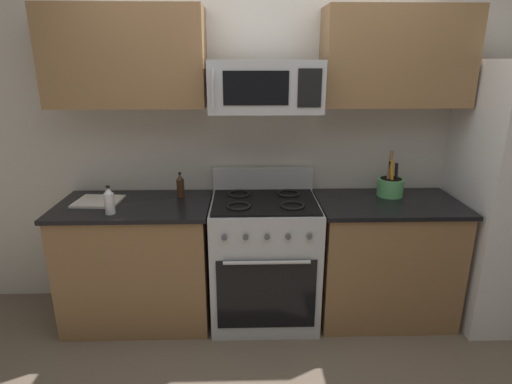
{
  "coord_description": "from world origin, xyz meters",
  "views": [
    {
      "loc": [
        -0.14,
        -2.13,
        1.88
      ],
      "look_at": [
        -0.06,
        0.53,
        1.03
      ],
      "focal_mm": 29.3,
      "sensor_mm": 36.0,
      "label": 1
    }
  ],
  "objects_px": {
    "bottle_vinegar": "(109,201)",
    "bottle_soy": "(180,186)",
    "utensil_crock": "(390,186)",
    "cutting_board": "(98,201)",
    "microwave": "(265,86)",
    "range_oven": "(264,258)"
  },
  "relations": [
    {
      "from": "microwave",
      "to": "cutting_board",
      "type": "xyz_separation_m",
      "value": [
        -1.18,
        0.01,
        -0.79
      ]
    },
    {
      "from": "cutting_board",
      "to": "bottle_soy",
      "type": "height_order",
      "value": "bottle_soy"
    },
    {
      "from": "bottle_vinegar",
      "to": "bottle_soy",
      "type": "bearing_deg",
      "value": 39.0
    },
    {
      "from": "microwave",
      "to": "utensil_crock",
      "type": "distance_m",
      "value": 1.19
    },
    {
      "from": "range_oven",
      "to": "bottle_vinegar",
      "type": "xyz_separation_m",
      "value": [
        -1.02,
        -0.2,
        0.52
      ]
    },
    {
      "from": "microwave",
      "to": "bottle_vinegar",
      "type": "xyz_separation_m",
      "value": [
        -1.02,
        -0.22,
        -0.71
      ]
    },
    {
      "from": "range_oven",
      "to": "bottle_vinegar",
      "type": "height_order",
      "value": "bottle_vinegar"
    },
    {
      "from": "microwave",
      "to": "utensil_crock",
      "type": "bearing_deg",
      "value": 6.29
    },
    {
      "from": "cutting_board",
      "to": "bottle_vinegar",
      "type": "distance_m",
      "value": 0.29
    },
    {
      "from": "bottle_soy",
      "to": "utensil_crock",
      "type": "bearing_deg",
      "value": -0.31
    },
    {
      "from": "utensil_crock",
      "to": "cutting_board",
      "type": "distance_m",
      "value": 2.12
    },
    {
      "from": "microwave",
      "to": "utensil_crock",
      "type": "height_order",
      "value": "microwave"
    },
    {
      "from": "bottle_soy",
      "to": "bottle_vinegar",
      "type": "bearing_deg",
      "value": -141.0
    },
    {
      "from": "range_oven",
      "to": "utensil_crock",
      "type": "height_order",
      "value": "utensil_crock"
    },
    {
      "from": "bottle_vinegar",
      "to": "bottle_soy",
      "type": "height_order",
      "value": "bottle_vinegar"
    },
    {
      "from": "utensil_crock",
      "to": "bottle_soy",
      "type": "distance_m",
      "value": 1.55
    },
    {
      "from": "utensil_crock",
      "to": "bottle_vinegar",
      "type": "bearing_deg",
      "value": -170.55
    },
    {
      "from": "range_oven",
      "to": "bottle_soy",
      "type": "relative_size",
      "value": 5.83
    },
    {
      "from": "microwave",
      "to": "utensil_crock",
      "type": "relative_size",
      "value": 2.18
    },
    {
      "from": "bottle_vinegar",
      "to": "bottle_soy",
      "type": "distance_m",
      "value": 0.53
    },
    {
      "from": "range_oven",
      "to": "bottle_soy",
      "type": "distance_m",
      "value": 0.82
    },
    {
      "from": "range_oven",
      "to": "microwave",
      "type": "bearing_deg",
      "value": 90.05
    }
  ]
}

